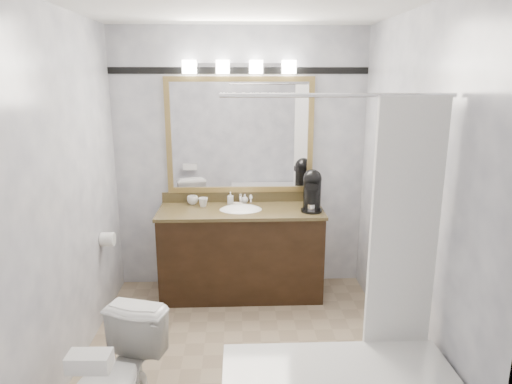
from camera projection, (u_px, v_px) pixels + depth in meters
room at (241, 195)px, 3.15m from camera, size 2.42×2.62×2.52m
vanity at (241, 250)px, 4.34m from camera, size 1.53×0.58×0.97m
mirror at (240, 136)px, 4.33m from camera, size 1.40×0.04×1.10m
vanity_light_bar at (239, 67)px, 4.12m from camera, size 1.02×0.14×0.12m
accent_stripe at (239, 71)px, 4.19m from camera, size 2.40×0.01×0.06m
tp_roll at (108, 239)px, 3.89m from camera, size 0.11×0.12×0.12m
toilet at (116, 382)px, 2.62m from camera, size 0.57×0.76×0.69m
tissue_box at (90, 361)px, 2.17m from camera, size 0.21×0.12×0.08m
coffee_maker at (312, 189)px, 4.17m from camera, size 0.20×0.25×0.38m
cup_left at (193, 200)px, 4.39m from camera, size 0.10×0.10×0.08m
cup_right at (203, 202)px, 4.32m from camera, size 0.10×0.10×0.08m
soap_bottle_a at (230, 198)px, 4.41m from camera, size 0.06×0.06×0.12m
soap_bottle_b at (245, 198)px, 4.44m from camera, size 0.09×0.09×0.09m
soap_bar at (238, 204)px, 4.35m from camera, size 0.10×0.09×0.03m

